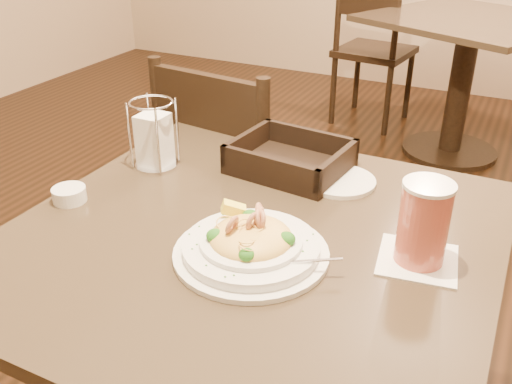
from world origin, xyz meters
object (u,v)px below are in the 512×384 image
at_px(background_table, 464,64).
at_px(pasta_bowl, 251,244).
at_px(drink_glass, 423,224).
at_px(bread_basket, 290,161).
at_px(main_table, 252,330).
at_px(butter_ramekin, 69,195).
at_px(dining_chair_near, 237,193).
at_px(side_plate, 339,181).
at_px(dining_chair_far, 372,46).
at_px(napkin_caddy, 154,139).

xyz_separation_m(background_table, pasta_bowl, (-0.05, -2.41, 0.27)).
distance_m(drink_glass, bread_basket, 0.43).
height_order(main_table, drink_glass, drink_glass).
height_order(pasta_bowl, butter_ramekin, pasta_bowl).
distance_m(pasta_bowl, bread_basket, 0.36).
bearing_deg(bread_basket, dining_chair_near, 136.90).
xyz_separation_m(main_table, butter_ramekin, (-0.40, -0.06, 0.26)).
bearing_deg(side_plate, dining_chair_near, 145.53).
relative_size(background_table, drink_glass, 7.72).
bearing_deg(drink_glass, butter_ramekin, -171.46).
bearing_deg(dining_chair_far, main_table, 107.31).
xyz_separation_m(dining_chair_far, napkin_caddy, (0.15, -2.43, 0.33)).
distance_m(drink_glass, side_plate, 0.33).
bearing_deg(bread_basket, pasta_bowl, -77.75).
height_order(dining_chair_near, bread_basket, dining_chair_near).
height_order(dining_chair_near, pasta_bowl, dining_chair_near).
height_order(dining_chair_near, napkin_caddy, dining_chair_near).
height_order(pasta_bowl, side_plate, pasta_bowl).
distance_m(dining_chair_far, napkin_caddy, 2.46).
bearing_deg(side_plate, napkin_caddy, -165.78).
bearing_deg(side_plate, background_table, 90.02).
height_order(drink_glass, butter_ramekin, drink_glass).
relative_size(napkin_caddy, side_plate, 1.00).
distance_m(background_table, dining_chair_far, 0.63).
bearing_deg(dining_chair_near, butter_ramekin, 91.13).
xyz_separation_m(dining_chair_far, pasta_bowl, (0.52, -2.67, 0.29)).
relative_size(dining_chair_near, side_plate, 5.75).
bearing_deg(main_table, dining_chair_near, 120.94).
distance_m(pasta_bowl, butter_ramekin, 0.43).
xyz_separation_m(pasta_bowl, bread_basket, (-0.08, 0.36, -0.00)).
relative_size(dining_chair_far, side_plate, 5.75).
bearing_deg(background_table, dining_chair_far, 155.86).
distance_m(background_table, bread_basket, 2.08).
height_order(side_plate, butter_ramekin, butter_ramekin).
distance_m(dining_chair_far, bread_basket, 2.37).
height_order(pasta_bowl, drink_glass, drink_glass).
bearing_deg(pasta_bowl, drink_glass, 23.31).
relative_size(main_table, dining_chair_far, 0.97).
bearing_deg(napkin_caddy, dining_chair_near, 89.96).
xyz_separation_m(dining_chair_far, bread_basket, (0.45, -2.31, 0.29)).
bearing_deg(napkin_caddy, bread_basket, 22.07).
height_order(pasta_bowl, napkin_caddy, napkin_caddy).
height_order(background_table, bread_basket, bread_basket).
height_order(drink_glass, side_plate, drink_glass).
relative_size(dining_chair_near, bread_basket, 3.42).
height_order(dining_chair_far, bread_basket, dining_chair_far).
bearing_deg(butter_ramekin, dining_chair_far, 91.93).
bearing_deg(dining_chair_near, pasta_bowl, 127.36).
relative_size(main_table, side_plate, 5.57).
distance_m(pasta_bowl, napkin_caddy, 0.44).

